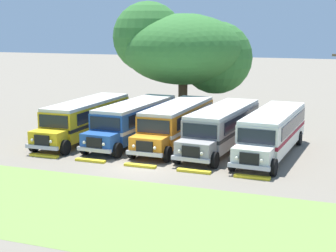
% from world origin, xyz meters
% --- Properties ---
extents(ground_plane, '(220.00, 220.00, 0.00)m').
position_xyz_m(ground_plane, '(0.00, 0.00, 0.00)').
color(ground_plane, slate).
extents(foreground_grass_strip, '(80.00, 8.90, 0.01)m').
position_xyz_m(foreground_grass_strip, '(0.00, -7.16, 0.00)').
color(foreground_grass_strip, olive).
rests_on(foreground_grass_strip, ground_plane).
extents(parked_bus_slot_0, '(2.68, 10.84, 2.82)m').
position_xyz_m(parked_bus_slot_0, '(-6.89, 5.69, 1.58)').
color(parked_bus_slot_0, yellow).
rests_on(parked_bus_slot_0, ground_plane).
extents(parked_bus_slot_1, '(3.06, 10.89, 2.82)m').
position_xyz_m(parked_bus_slot_1, '(-3.16, 6.22, 1.58)').
color(parked_bus_slot_1, '#23519E').
rests_on(parked_bus_slot_1, ground_plane).
extents(parked_bus_slot_2, '(2.80, 10.85, 2.82)m').
position_xyz_m(parked_bus_slot_2, '(0.03, 6.41, 1.58)').
color(parked_bus_slot_2, orange).
rests_on(parked_bus_slot_2, ground_plane).
extents(parked_bus_slot_3, '(3.36, 10.94, 2.82)m').
position_xyz_m(parked_bus_slot_3, '(3.42, 6.11, 1.58)').
color(parked_bus_slot_3, '#9E9993').
rests_on(parked_bus_slot_3, ground_plane).
extents(parked_bus_slot_4, '(3.28, 10.93, 2.82)m').
position_xyz_m(parked_bus_slot_4, '(6.88, 5.73, 1.58)').
color(parked_bus_slot_4, silver).
rests_on(parked_bus_slot_4, ground_plane).
extents(curb_wheelstop_0, '(2.00, 0.36, 0.15)m').
position_xyz_m(curb_wheelstop_0, '(-6.72, -0.11, 0.07)').
color(curb_wheelstop_0, yellow).
rests_on(curb_wheelstop_0, ground_plane).
extents(curb_wheelstop_1, '(2.00, 0.36, 0.15)m').
position_xyz_m(curb_wheelstop_1, '(-3.36, -0.11, 0.07)').
color(curb_wheelstop_1, yellow).
rests_on(curb_wheelstop_1, ground_plane).
extents(curb_wheelstop_2, '(2.00, 0.36, 0.15)m').
position_xyz_m(curb_wheelstop_2, '(0.00, -0.11, 0.07)').
color(curb_wheelstop_2, yellow).
rests_on(curb_wheelstop_2, ground_plane).
extents(curb_wheelstop_3, '(2.00, 0.36, 0.15)m').
position_xyz_m(curb_wheelstop_3, '(3.36, -0.11, 0.07)').
color(curb_wheelstop_3, yellow).
rests_on(curb_wheelstop_3, ground_plane).
extents(curb_wheelstop_4, '(2.00, 0.36, 0.15)m').
position_xyz_m(curb_wheelstop_4, '(6.72, -0.11, 0.07)').
color(curb_wheelstop_4, yellow).
rests_on(curb_wheelstop_4, ground_plane).
extents(broad_shade_tree, '(12.20, 11.10, 10.48)m').
position_xyz_m(broad_shade_tree, '(-2.91, 16.91, 6.30)').
color(broad_shade_tree, brown).
rests_on(broad_shade_tree, ground_plane).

